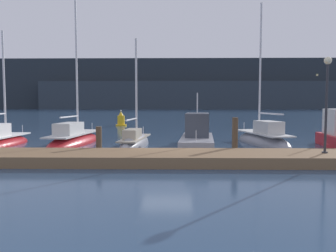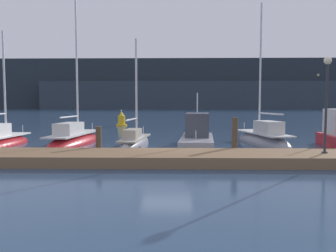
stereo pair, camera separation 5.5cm
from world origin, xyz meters
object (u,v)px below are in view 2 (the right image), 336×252
object	(u,v)px
sailboat_berth_3	(135,145)
dock_lamppost	(327,89)
sailboat_berth_5	(263,142)
channel_buoy	(121,120)
sailboat_berth_1	(2,143)
motorboat_berth_4	(197,140)
sailboat_berth_2	(74,142)

from	to	relation	value
sailboat_berth_3	dock_lamppost	xyz separation A→B (m)	(8.69, -5.06, 3.06)
sailboat_berth_5	channel_buoy	distance (m)	19.39
sailboat_berth_1	dock_lamppost	world-z (taller)	sailboat_berth_1
sailboat_berth_3	sailboat_berth_5	distance (m)	7.98
sailboat_berth_1	sailboat_berth_3	world-z (taller)	sailboat_berth_1
channel_buoy	dock_lamppost	distance (m)	25.49
motorboat_berth_4	sailboat_berth_5	size ratio (longest dim) A/B	0.67
sailboat_berth_1	sailboat_berth_3	size ratio (longest dim) A/B	1.05
sailboat_berth_1	sailboat_berth_5	distance (m)	15.93
sailboat_berth_5	motorboat_berth_4	bearing A→B (deg)	-162.32
sailboat_berth_3	sailboat_berth_1	bearing A→B (deg)	177.58
motorboat_berth_4	sailboat_berth_5	xyz separation A→B (m)	(4.20, 1.34, -0.22)
sailboat_berth_5	dock_lamppost	world-z (taller)	sailboat_berth_5
sailboat_berth_1	sailboat_berth_2	bearing A→B (deg)	11.08
sailboat_berth_1	channel_buoy	size ratio (longest dim) A/B	4.22
sailboat_berth_2	motorboat_berth_4	xyz separation A→B (m)	(7.56, -1.01, 0.23)
channel_buoy	sailboat_berth_1	bearing A→B (deg)	-104.89
sailboat_berth_2	channel_buoy	xyz separation A→B (m)	(0.34, 16.00, 0.49)
sailboat_berth_1	sailboat_berth_5	xyz separation A→B (m)	(15.89, 1.14, -0.01)
sailboat_berth_3	channel_buoy	xyz separation A→B (m)	(-3.58, 17.14, 0.55)
sailboat_berth_1	dock_lamppost	distance (m)	17.83
sailboat_berth_3	motorboat_berth_4	distance (m)	3.65
motorboat_berth_4	sailboat_berth_5	distance (m)	4.42
motorboat_berth_4	dock_lamppost	bearing A→B (deg)	-45.86
sailboat_berth_1	sailboat_berth_2	size ratio (longest dim) A/B	0.73
motorboat_berth_4	sailboat_berth_5	world-z (taller)	sailboat_berth_5
sailboat_berth_3	dock_lamppost	distance (m)	10.51
sailboat_berth_5	channel_buoy	xyz separation A→B (m)	(-11.42, 15.66, 0.49)
sailboat_berth_2	sailboat_berth_3	xyz separation A→B (m)	(3.92, -1.15, -0.05)
sailboat_berth_1	channel_buoy	xyz separation A→B (m)	(4.47, 16.81, 0.48)
sailboat_berth_3	motorboat_berth_4	size ratio (longest dim) A/B	1.12
sailboat_berth_3	channel_buoy	world-z (taller)	sailboat_berth_3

